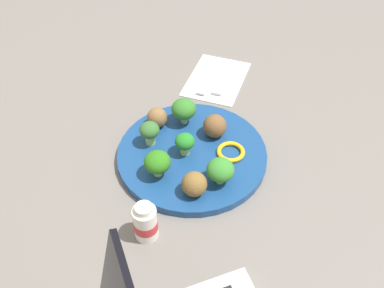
{
  "coord_description": "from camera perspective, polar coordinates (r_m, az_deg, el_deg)",
  "views": [
    {
      "loc": [
        0.54,
        0.16,
        0.6
      ],
      "look_at": [
        0.0,
        0.0,
        0.04
      ],
      "focal_mm": 40.69,
      "sensor_mm": 36.0,
      "label": 1
    }
  ],
  "objects": [
    {
      "name": "ground_plane",
      "position": [
        0.82,
        -0.0,
        -1.78
      ],
      "size": [
        4.0,
        4.0,
        0.0
      ],
      "primitive_type": "plane",
      "color": "slate"
    },
    {
      "name": "plate",
      "position": [
        0.82,
        -0.0,
        -1.39
      ],
      "size": [
        0.28,
        0.28,
        0.02
      ],
      "primitive_type": "cylinder",
      "color": "navy",
      "rests_on": "ground_plane"
    },
    {
      "name": "broccoli_floret_center",
      "position": [
        0.81,
        -5.62,
        1.62
      ],
      "size": [
        0.04,
        0.04,
        0.05
      ],
      "color": "#9EC969",
      "rests_on": "plate"
    },
    {
      "name": "broccoli_floret_near_rim",
      "position": [
        0.85,
        -1.09,
        4.57
      ],
      "size": [
        0.05,
        0.05,
        0.05
      ],
      "color": "#93BD82",
      "rests_on": "plate"
    },
    {
      "name": "broccoli_floret_front_left",
      "position": [
        0.75,
        -4.57,
        -2.41
      ],
      "size": [
        0.05,
        0.05,
        0.05
      ],
      "color": "#9CC56C",
      "rests_on": "plate"
    },
    {
      "name": "broccoli_floret_back_left",
      "position": [
        0.74,
        3.74,
        -3.43
      ],
      "size": [
        0.05,
        0.05,
        0.05
      ],
      "color": "#91C772",
      "rests_on": "plate"
    },
    {
      "name": "broccoli_floret_mid_right",
      "position": [
        0.79,
        -0.95,
        0.22
      ],
      "size": [
        0.04,
        0.04,
        0.04
      ],
      "color": "#A0C86B",
      "rests_on": "plate"
    },
    {
      "name": "meatball_front_left",
      "position": [
        0.83,
        2.99,
        2.38
      ],
      "size": [
        0.05,
        0.05,
        0.05
      ],
      "primitive_type": "sphere",
      "color": "brown",
      "rests_on": "plate"
    },
    {
      "name": "meatball_mid_left",
      "position": [
        0.85,
        -4.6,
        3.47
      ],
      "size": [
        0.04,
        0.04,
        0.04
      ],
      "primitive_type": "sphere",
      "color": "brown",
      "rests_on": "plate"
    },
    {
      "name": "meatball_near_rim",
      "position": [
        0.73,
        0.3,
        -5.28
      ],
      "size": [
        0.04,
        0.04,
        0.04
      ],
      "primitive_type": "sphere",
      "color": "brown",
      "rests_on": "plate"
    },
    {
      "name": "pepper_ring_front_right",
      "position": [
        0.81,
        5.11,
        -1.03
      ],
      "size": [
        0.06,
        0.06,
        0.01
      ],
      "primitive_type": "torus",
      "rotation": [
        0.0,
        0.0,
        4.95
      ],
      "color": "yellow",
      "rests_on": "plate"
    },
    {
      "name": "napkin",
      "position": [
        1.01,
        3.22,
        8.55
      ],
      "size": [
        0.18,
        0.13,
        0.01
      ],
      "primitive_type": "cube",
      "rotation": [
        0.0,
        0.0,
        -0.05
      ],
      "color": "white",
      "rests_on": "ground_plane"
    },
    {
      "name": "fork",
      "position": [
        1.0,
        4.13,
        8.32
      ],
      "size": [
        0.12,
        0.02,
        0.01
      ],
      "color": "silver",
      "rests_on": "napkin"
    },
    {
      "name": "knife",
      "position": [
        1.0,
        2.13,
        8.76
      ],
      "size": [
        0.15,
        0.02,
        0.01
      ],
      "color": "silver",
      "rests_on": "napkin"
    },
    {
      "name": "yogurt_bottle",
      "position": [
        0.69,
        -6.12,
        -10.19
      ],
      "size": [
        0.04,
        0.04,
        0.07
      ],
      "color": "white",
      "rests_on": "ground_plane"
    }
  ]
}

